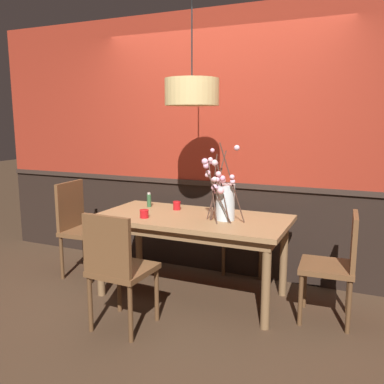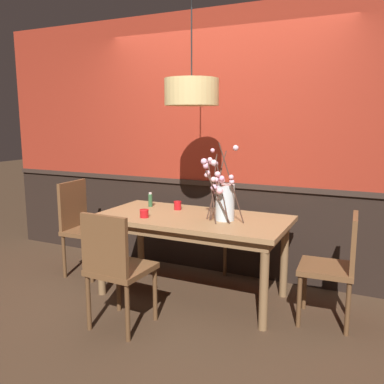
% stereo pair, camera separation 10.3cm
% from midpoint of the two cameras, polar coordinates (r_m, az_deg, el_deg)
% --- Properties ---
extents(ground_plane, '(24.00, 24.00, 0.00)m').
position_cam_midpoint_polar(ground_plane, '(3.93, 0.78, -14.09)').
color(ground_plane, '#422D1E').
extents(back_wall, '(5.57, 0.14, 2.69)m').
position_cam_midpoint_polar(back_wall, '(4.27, 4.89, 6.34)').
color(back_wall, black).
rests_on(back_wall, ground).
extents(dining_table, '(1.72, 0.86, 0.75)m').
position_cam_midpoint_polar(dining_table, '(3.71, 0.80, -4.66)').
color(dining_table, '#997047').
rests_on(dining_table, ground).
extents(chair_far_side_right, '(0.48, 0.45, 0.92)m').
position_cam_midpoint_polar(chair_far_side_right, '(4.43, 8.61, -4.34)').
color(chair_far_side_right, brown).
rests_on(chair_far_side_right, ground).
extents(chair_head_east_end, '(0.44, 0.43, 0.89)m').
position_cam_midpoint_polar(chair_head_east_end, '(3.46, 20.23, -9.21)').
color(chair_head_east_end, brown).
rests_on(chair_head_east_end, ground).
extents(chair_near_side_left, '(0.44, 0.45, 0.93)m').
position_cam_midpoint_polar(chair_near_side_left, '(3.20, -9.68, -9.88)').
color(chair_near_side_left, brown).
rests_on(chair_near_side_left, ground).
extents(chair_head_west_end, '(0.42, 0.46, 0.98)m').
position_cam_midpoint_polar(chair_head_west_end, '(4.44, -14.43, -4.12)').
color(chair_head_west_end, brown).
rests_on(chair_head_west_end, ground).
extents(vase_with_blossoms, '(0.39, 0.39, 0.68)m').
position_cam_midpoint_polar(vase_with_blossoms, '(3.52, 5.17, -0.87)').
color(vase_with_blossoms, silver).
rests_on(vase_with_blossoms, dining_table).
extents(candle_holder_nearer_center, '(0.08, 0.08, 0.08)m').
position_cam_midpoint_polar(candle_holder_nearer_center, '(3.95, -1.26, -1.87)').
color(candle_holder_nearer_center, red).
rests_on(candle_holder_nearer_center, dining_table).
extents(candle_holder_nearer_edge, '(0.08, 0.08, 0.07)m').
position_cam_midpoint_polar(candle_holder_nearer_edge, '(3.65, -5.86, -2.97)').
color(candle_holder_nearer_edge, red).
rests_on(candle_holder_nearer_edge, dining_table).
extents(condiment_bottle, '(0.04, 0.04, 0.14)m').
position_cam_midpoint_polar(condiment_bottle, '(4.10, -5.08, -1.10)').
color(condiment_bottle, '#2D5633').
rests_on(condiment_bottle, dining_table).
extents(pendant_lamp, '(0.45, 0.45, 0.97)m').
position_cam_midpoint_polar(pendant_lamp, '(3.51, 0.81, 13.70)').
color(pendant_lamp, tan).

